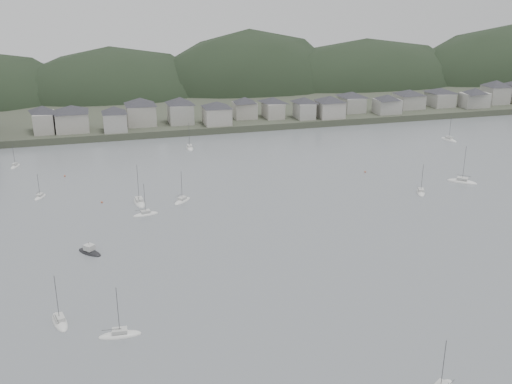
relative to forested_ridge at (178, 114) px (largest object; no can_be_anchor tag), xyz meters
name	(u,v)px	position (x,y,z in m)	size (l,w,h in m)	color
ground	(364,353)	(-4.83, -269.40, 11.28)	(900.00, 900.00, 0.00)	slate
far_shore_land	(163,87)	(-4.83, 25.60, 12.78)	(900.00, 250.00, 3.00)	#383D2D
forested_ridge	(178,114)	(0.00, 0.00, 0.00)	(851.55, 103.94, 102.57)	black
waterfront_town	(297,105)	(45.75, -86.06, 19.95)	(451.48, 28.46, 12.92)	#A5A297
moored_fleet	(212,227)	(-19.88, -203.15, 11.46)	(260.60, 177.56, 13.69)	white
motor_launch_far	(90,252)	(-53.18, -211.23, 11.58)	(7.08, 7.67, 3.84)	black
mooring_buoys	(250,229)	(-10.05, -207.29, 11.43)	(171.63, 142.05, 0.70)	#B2583B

